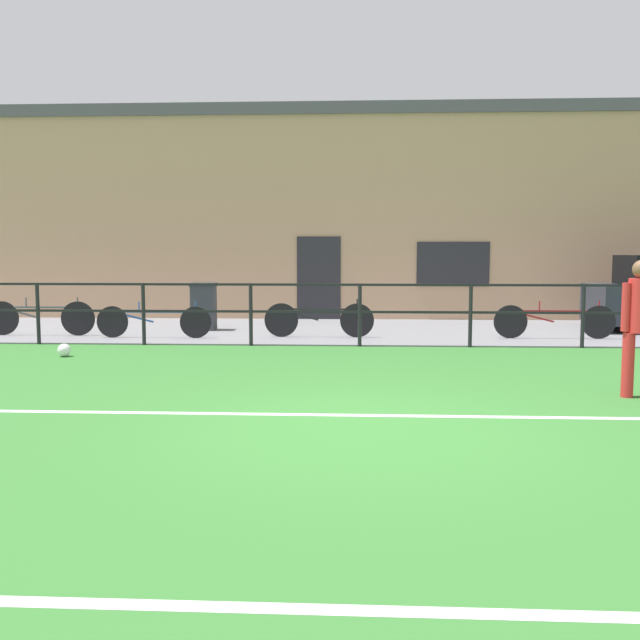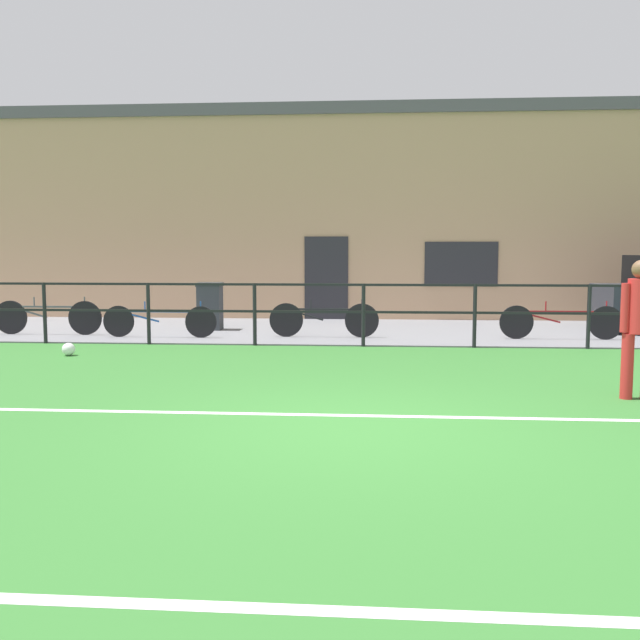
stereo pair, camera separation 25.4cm
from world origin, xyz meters
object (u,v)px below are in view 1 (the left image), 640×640
object	(u,v)px
soccer_ball_match	(64,350)
bicycle_parked_1	(319,320)
bicycle_parked_2	(154,321)
bicycle_parked_3	(40,318)
trash_bin_0	(204,306)
bicycle_parked_0	(554,321)
player_striker	(640,320)

from	to	relation	value
soccer_ball_match	bicycle_parked_1	bearing A→B (deg)	33.71
bicycle_parked_1	bicycle_parked_2	size ratio (longest dim) A/B	0.95
bicycle_parked_1	bicycle_parked_3	size ratio (longest dim) A/B	0.96
trash_bin_0	bicycle_parked_0	bearing A→B (deg)	-9.10
soccer_ball_match	bicycle_parked_3	size ratio (longest dim) A/B	0.09
bicycle_parked_0	bicycle_parked_2	world-z (taller)	bicycle_parked_0
player_striker	bicycle_parked_1	xyz separation A→B (m)	(-4.10, 5.56, -0.56)
bicycle_parked_1	bicycle_parked_3	distance (m)	5.71
bicycle_parked_3	trash_bin_0	xyz separation A→B (m)	(3.13, 1.16, 0.16)
bicycle_parked_1	bicycle_parked_3	world-z (taller)	bicycle_parked_3
player_striker	bicycle_parked_2	xyz separation A→B (m)	(-7.37, 5.27, -0.58)
trash_bin_0	player_striker	bearing A→B (deg)	-45.15
trash_bin_0	bicycle_parked_2	bearing A→B (deg)	-115.72
bicycle_parked_1	bicycle_parked_0	bearing A→B (deg)	-0.00
player_striker	bicycle_parked_3	xyz separation A→B (m)	(-9.81, 5.56, -0.55)
soccer_ball_match	player_striker	bearing A→B (deg)	-19.18
player_striker	bicycle_parked_2	size ratio (longest dim) A/B	0.71
player_striker	bicycle_parked_2	distance (m)	9.08
bicycle_parked_3	trash_bin_0	bearing A→B (deg)	20.25
bicycle_parked_3	bicycle_parked_2	bearing A→B (deg)	-6.63
player_striker	bicycle_parked_3	size ratio (longest dim) A/B	0.72
bicycle_parked_0	bicycle_parked_3	distance (m)	10.35
bicycle_parked_2	trash_bin_0	world-z (taller)	trash_bin_0
bicycle_parked_0	trash_bin_0	xyz separation A→B (m)	(-7.21, 1.16, 0.18)
soccer_ball_match	bicycle_parked_3	world-z (taller)	bicycle_parked_3
bicycle_parked_2	bicycle_parked_3	world-z (taller)	bicycle_parked_3
player_striker	bicycle_parked_2	bearing A→B (deg)	139.32
soccer_ball_match	trash_bin_0	world-z (taller)	trash_bin_0
soccer_ball_match	bicycle_parked_2	xyz separation A→B (m)	(0.80, 2.43, 0.24)
bicycle_parked_2	bicycle_parked_1	bearing A→B (deg)	4.95
bicycle_parked_0	trash_bin_0	distance (m)	7.31
player_striker	soccer_ball_match	bearing A→B (deg)	155.73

